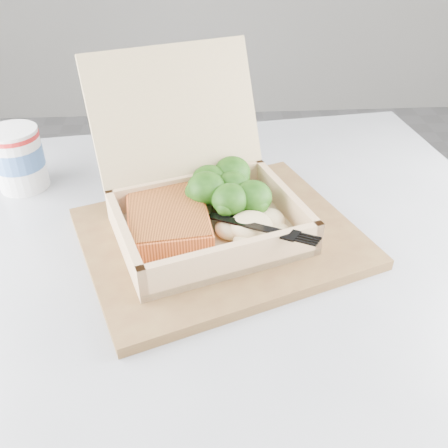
{
  "coord_description": "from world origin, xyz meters",
  "views": [
    {
      "loc": [
        -0.17,
        -0.7,
        1.15
      ],
      "look_at": [
        -0.14,
        -0.21,
        0.79
      ],
      "focal_mm": 40.0,
      "sensor_mm": 36.0,
      "label": 1
    }
  ],
  "objects": [
    {
      "name": "mashed_potatoes",
      "position": [
        -0.11,
        -0.21,
        0.79
      ],
      "size": [
        0.09,
        0.08,
        0.03
      ],
      "primitive_type": "ellipsoid",
      "color": "beige",
      "rests_on": "takeout_container"
    },
    {
      "name": "plastic_fork",
      "position": [
        -0.13,
        -0.21,
        0.8
      ],
      "size": [
        0.13,
        0.11,
        0.02
      ],
      "rotation": [
        0.0,
        0.0,
        4.07
      ],
      "color": "black",
      "rests_on": "mashed_potatoes"
    },
    {
      "name": "takeout_container",
      "position": [
        -0.17,
        -0.15,
        0.81
      ],
      "size": [
        0.29,
        0.31,
        0.2
      ],
      "rotation": [
        0.0,
        0.0,
        0.32
      ],
      "color": "#A18660",
      "rests_on": "serving_tray"
    },
    {
      "name": "salmon_fillet",
      "position": [
        -0.21,
        -0.18,
        0.79
      ],
      "size": [
        0.11,
        0.14,
        0.03
      ],
      "primitive_type": "cube",
      "rotation": [
        0.0,
        0.0,
        0.11
      ],
      "color": "orange",
      "rests_on": "takeout_container"
    },
    {
      "name": "receipt",
      "position": [
        -0.18,
        0.01,
        0.75
      ],
      "size": [
        0.08,
        0.15,
        0.0
      ],
      "primitive_type": "cube",
      "rotation": [
        0.0,
        0.0,
        -0.03
      ],
      "color": "silver",
      "rests_on": "cafe_table"
    },
    {
      "name": "floor",
      "position": [
        0.0,
        0.0,
        0.0
      ],
      "size": [
        4.0,
        4.0,
        0.0
      ],
      "primitive_type": "plane",
      "color": "gray",
      "rests_on": "ground"
    },
    {
      "name": "cafe_table",
      "position": [
        -0.14,
        -0.25,
        0.56
      ],
      "size": [
        0.95,
        0.95,
        0.75
      ],
      "rotation": [
        0.0,
        0.0,
        0.12
      ],
      "color": "black",
      "rests_on": "floor"
    },
    {
      "name": "broccoli_pile",
      "position": [
        -0.12,
        -0.14,
        0.8
      ],
      "size": [
        0.13,
        0.13,
        0.05
      ],
      "primitive_type": null,
      "color": "#2C6817",
      "rests_on": "takeout_container"
    },
    {
      "name": "paper_cup",
      "position": [
        -0.43,
        -0.02,
        0.8
      ],
      "size": [
        0.08,
        0.08,
        0.09
      ],
      "color": "white",
      "rests_on": "cafe_table"
    },
    {
      "name": "serving_tray",
      "position": [
        -0.14,
        -0.18,
        0.76
      ],
      "size": [
        0.41,
        0.37,
        0.01
      ],
      "primitive_type": "cube",
      "rotation": [
        0.0,
        0.0,
        0.35
      ],
      "color": "brown",
      "rests_on": "cafe_table"
    }
  ]
}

